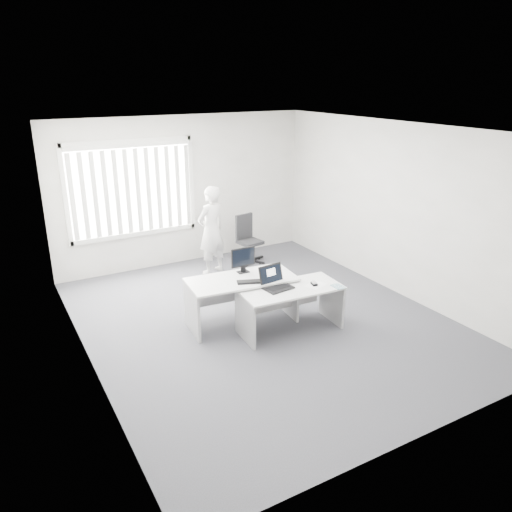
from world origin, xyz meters
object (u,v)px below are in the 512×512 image
person (211,230)px  laptop (278,279)px  desk_near (290,300)px  desk_far (242,291)px  monitor (243,260)px  office_chair (249,247)px

person → laptop: (-0.14, -2.53, -0.01)m
desk_near → desk_far: bearing=136.7°
laptop → monitor: monitor is taller
desk_near → office_chair: office_chair is taller
desk_near → office_chair: size_ratio=1.59×
desk_far → monitor: size_ratio=4.22×
desk_near → desk_far: desk_far is taller
person → laptop: size_ratio=4.18×
desk_far → desk_near: bearing=-41.6°
desk_far → person: 2.13m
desk_far → office_chair: size_ratio=1.74×
desk_far → laptop: bearing=-49.7°
person → monitor: (-0.34, -1.85, 0.08)m
office_chair → desk_far: bearing=-130.7°
desk_far → office_chair: bearing=64.8°
desk_near → office_chair: (0.85, 2.78, -0.18)m
desk_near → laptop: (-0.17, 0.06, 0.34)m
laptop → office_chair: bearing=62.7°
office_chair → laptop: 2.95m
desk_near → laptop: laptop is taller
desk_near → person: bearing=94.4°
desk_near → person: person is taller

